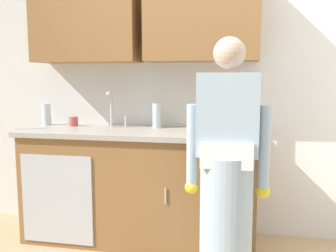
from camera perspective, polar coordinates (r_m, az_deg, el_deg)
name	(u,v)px	position (r m, az deg, el deg)	size (l,w,h in m)	color
kitchen_wall_with_uppers	(194,65)	(3.23, 4.04, 9.34)	(4.80, 0.44, 2.70)	silver
counter_cabinet	(139,188)	(3.16, -4.43, -9.46)	(1.90, 0.62, 0.90)	brown
countertop	(139,132)	(3.06, -4.46, -1.00)	(1.96, 0.66, 0.04)	#A8A093
sink	(110,131)	(3.14, -8.91, -0.73)	(0.50, 0.36, 0.35)	#B7BABF
person_at_sink	(227,184)	(2.43, 9.05, -8.80)	(0.55, 0.34, 1.62)	white
bottle_dish_liquid	(47,114)	(3.55, -18.25, 1.72)	(0.08, 0.08, 0.19)	silver
bottle_water_short	(157,116)	(3.17, -1.76, 1.63)	(0.07, 0.07, 0.21)	silver
bottle_cleaner_spray	(196,116)	(3.14, 4.35, 1.53)	(0.06, 0.06, 0.21)	#D8D14C
bottle_water_tall	(251,116)	(3.07, 12.64, 1.45)	(0.07, 0.07, 0.23)	#66388C
cup_by_sink	(74,121)	(3.40, -14.37, 0.70)	(0.08, 0.08, 0.08)	#B24C47
knife_on_counter	(30,129)	(3.32, -20.49, -0.37)	(0.24, 0.02, 0.01)	silver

